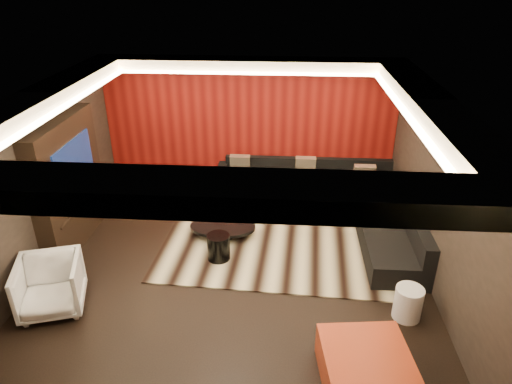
# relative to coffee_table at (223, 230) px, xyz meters

# --- Properties ---
(floor) EXTENTS (6.00, 6.00, 0.02)m
(floor) POSITION_rel_coffee_table_xyz_m (0.32, -0.88, -0.13)
(floor) COLOR black
(floor) RESTS_ON ground
(ceiling) EXTENTS (6.00, 6.00, 0.02)m
(ceiling) POSITION_rel_coffee_table_xyz_m (0.32, -0.88, 2.69)
(ceiling) COLOR silver
(ceiling) RESTS_ON ground
(wall_back) EXTENTS (6.00, 0.02, 2.80)m
(wall_back) POSITION_rel_coffee_table_xyz_m (0.32, 2.13, 1.28)
(wall_back) COLOR black
(wall_back) RESTS_ON ground
(wall_left) EXTENTS (0.02, 6.00, 2.80)m
(wall_left) POSITION_rel_coffee_table_xyz_m (-2.69, -0.88, 1.28)
(wall_left) COLOR black
(wall_left) RESTS_ON ground
(wall_right) EXTENTS (0.02, 6.00, 2.80)m
(wall_right) POSITION_rel_coffee_table_xyz_m (3.33, -0.88, 1.28)
(wall_right) COLOR black
(wall_right) RESTS_ON ground
(red_feature_wall) EXTENTS (5.98, 0.05, 2.78)m
(red_feature_wall) POSITION_rel_coffee_table_xyz_m (0.32, 2.09, 1.28)
(red_feature_wall) COLOR #6B0C0A
(red_feature_wall) RESTS_ON ground
(soffit_back) EXTENTS (6.00, 0.60, 0.22)m
(soffit_back) POSITION_rel_coffee_table_xyz_m (0.32, 1.82, 2.57)
(soffit_back) COLOR silver
(soffit_back) RESTS_ON ground
(soffit_front) EXTENTS (6.00, 0.60, 0.22)m
(soffit_front) POSITION_rel_coffee_table_xyz_m (0.32, -3.58, 2.57)
(soffit_front) COLOR silver
(soffit_front) RESTS_ON ground
(soffit_left) EXTENTS (0.60, 4.80, 0.22)m
(soffit_left) POSITION_rel_coffee_table_xyz_m (-2.38, -0.88, 2.57)
(soffit_left) COLOR silver
(soffit_left) RESTS_ON ground
(soffit_right) EXTENTS (0.60, 4.80, 0.22)m
(soffit_right) POSITION_rel_coffee_table_xyz_m (3.02, -0.88, 2.57)
(soffit_right) COLOR silver
(soffit_right) RESTS_ON ground
(cove_back) EXTENTS (4.80, 0.08, 0.04)m
(cove_back) POSITION_rel_coffee_table_xyz_m (0.32, 1.48, 2.48)
(cove_back) COLOR #FFD899
(cove_back) RESTS_ON ground
(cove_front) EXTENTS (4.80, 0.08, 0.04)m
(cove_front) POSITION_rel_coffee_table_xyz_m (0.32, -3.24, 2.48)
(cove_front) COLOR #FFD899
(cove_front) RESTS_ON ground
(cove_left) EXTENTS (0.08, 4.80, 0.04)m
(cove_left) POSITION_rel_coffee_table_xyz_m (-2.04, -0.88, 2.48)
(cove_left) COLOR #FFD899
(cove_left) RESTS_ON ground
(cove_right) EXTENTS (0.08, 4.80, 0.04)m
(cove_right) POSITION_rel_coffee_table_xyz_m (2.68, -0.88, 2.48)
(cove_right) COLOR #FFD899
(cove_right) RESTS_ON ground
(tv_surround) EXTENTS (0.30, 2.00, 2.20)m
(tv_surround) POSITION_rel_coffee_table_xyz_m (-2.53, -0.28, 0.98)
(tv_surround) COLOR black
(tv_surround) RESTS_ON ground
(tv_screen) EXTENTS (0.04, 1.30, 0.80)m
(tv_screen) POSITION_rel_coffee_table_xyz_m (-2.37, -0.28, 1.33)
(tv_screen) COLOR black
(tv_screen) RESTS_ON ground
(tv_shelf) EXTENTS (0.04, 1.60, 0.04)m
(tv_shelf) POSITION_rel_coffee_table_xyz_m (-2.37, -0.28, 0.58)
(tv_shelf) COLOR black
(tv_shelf) RESTS_ON ground
(rug) EXTENTS (4.15, 3.21, 0.02)m
(rug) POSITION_rel_coffee_table_xyz_m (1.00, -0.04, -0.11)
(rug) COLOR beige
(rug) RESTS_ON floor
(coffee_table) EXTENTS (1.19, 1.19, 0.20)m
(coffee_table) POSITION_rel_coffee_table_xyz_m (0.00, 0.00, 0.00)
(coffee_table) COLOR black
(coffee_table) RESTS_ON rug
(drum_stool) EXTENTS (0.45, 0.45, 0.44)m
(drum_stool) POSITION_rel_coffee_table_xyz_m (0.03, -0.72, 0.12)
(drum_stool) COLOR black
(drum_stool) RESTS_ON rug
(striped_pouf) EXTENTS (0.88, 0.88, 0.37)m
(striped_pouf) POSITION_rel_coffee_table_xyz_m (-0.74, 1.21, 0.08)
(striped_pouf) COLOR #BAA990
(striped_pouf) RESTS_ON rug
(white_side_table) EXTENTS (0.47, 0.47, 0.48)m
(white_side_table) POSITION_rel_coffee_table_xyz_m (2.82, -1.91, 0.12)
(white_side_table) COLOR white
(white_side_table) RESTS_ON floor
(orange_ottoman) EXTENTS (1.10, 1.10, 0.44)m
(orange_ottoman) POSITION_rel_coffee_table_xyz_m (2.08, -3.05, 0.10)
(orange_ottoman) COLOR #8E3612
(orange_ottoman) RESTS_ON floor
(armchair) EXTENTS (1.05, 1.06, 0.78)m
(armchair) POSITION_rel_coffee_table_xyz_m (-2.13, -2.07, 0.27)
(armchair) COLOR silver
(armchair) RESTS_ON floor
(sectional_sofa) EXTENTS (3.65, 3.50, 0.75)m
(sectional_sofa) POSITION_rel_coffee_table_xyz_m (2.05, 0.99, 0.14)
(sectional_sofa) COLOR black
(sectional_sofa) RESTS_ON floor
(throw_pillows) EXTENTS (3.19, 1.71, 0.50)m
(throw_pillows) POSITION_rel_coffee_table_xyz_m (1.84, 1.43, 0.50)
(throw_pillows) COLOR #BFAC8C
(throw_pillows) RESTS_ON sectional_sofa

